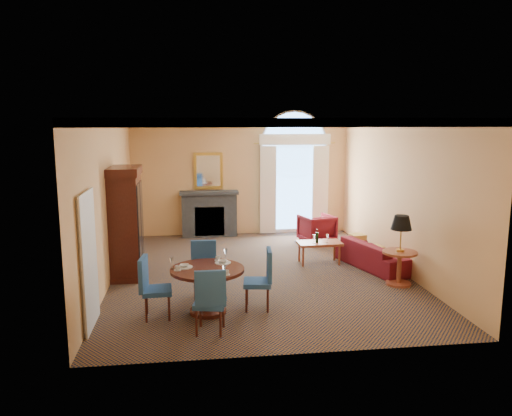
{
  "coord_description": "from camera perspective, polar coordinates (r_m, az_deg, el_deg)",
  "views": [
    {
      "loc": [
        -1.39,
        -10.02,
        3.17
      ],
      "look_at": [
        0.0,
        0.5,
        1.3
      ],
      "focal_mm": 35.0,
      "sensor_mm": 36.0,
      "label": 1
    }
  ],
  "objects": [
    {
      "name": "dining_table",
      "position": [
        8.36,
        -5.57,
        -8.22
      ],
      "size": [
        1.23,
        1.23,
        0.97
      ],
      "color": "#35120C",
      "rests_on": "ground"
    },
    {
      "name": "armoire",
      "position": [
        10.49,
        -14.66,
        -1.79
      ],
      "size": [
        0.65,
        1.15,
        2.25
      ],
      "color": "#35120C",
      "rests_on": "ground"
    },
    {
      "name": "ground",
      "position": [
        10.6,
        0.36,
        -7.4
      ],
      "size": [
        7.5,
        7.5,
        0.0
      ],
      "primitive_type": "plane",
      "color": "#111C37",
      "rests_on": "ground"
    },
    {
      "name": "dining_chair_north",
      "position": [
        9.09,
        -5.94,
        -6.57
      ],
      "size": [
        0.47,
        0.48,
        1.03
      ],
      "rotation": [
        0.0,
        0.0,
        3.13
      ],
      "color": "navy",
      "rests_on": "ground"
    },
    {
      "name": "sofa",
      "position": [
        11.21,
        13.38,
        -5.18
      ],
      "size": [
        1.3,
        2.12,
        0.58
      ],
      "primitive_type": "imported",
      "rotation": [
        0.0,
        0.0,
        1.86
      ],
      "color": "maroon",
      "rests_on": "ground"
    },
    {
      "name": "room_envelope",
      "position": [
        10.8,
        -0.25,
        6.49
      ],
      "size": [
        6.04,
        7.52,
        3.45
      ],
      "color": "#E5AF6D",
      "rests_on": "ground"
    },
    {
      "name": "coffee_table",
      "position": [
        11.25,
        7.25,
        -4.08
      ],
      "size": [
        0.98,
        0.56,
        0.79
      ],
      "rotation": [
        0.0,
        0.0,
        0.02
      ],
      "color": "#9E4B2F",
      "rests_on": "ground"
    },
    {
      "name": "side_table",
      "position": [
        10.03,
        16.18,
        -3.72
      ],
      "size": [
        0.67,
        0.67,
        1.35
      ],
      "color": "#9E4B2F",
      "rests_on": "ground"
    },
    {
      "name": "dining_chair_east",
      "position": [
        8.51,
        0.81,
        -7.67
      ],
      "size": [
        0.52,
        0.52,
        1.03
      ],
      "rotation": [
        0.0,
        0.0,
        1.43
      ],
      "color": "navy",
      "rests_on": "ground"
    },
    {
      "name": "dining_chair_west",
      "position": [
        8.27,
        -11.95,
        -8.44
      ],
      "size": [
        0.51,
        0.5,
        1.03
      ],
      "rotation": [
        0.0,
        0.0,
        -1.51
      ],
      "color": "navy",
      "rests_on": "ground"
    },
    {
      "name": "dining_chair_south",
      "position": [
        7.53,
        -5.26,
        -10.13
      ],
      "size": [
        0.54,
        0.54,
        1.03
      ],
      "rotation": [
        0.0,
        0.0,
        -0.19
      ],
      "color": "navy",
      "rests_on": "ground"
    },
    {
      "name": "armchair",
      "position": [
        13.17,
        6.96,
        -2.36
      ],
      "size": [
        0.98,
        1.0,
        0.74
      ],
      "primitive_type": "imported",
      "rotation": [
        0.0,
        0.0,
        3.42
      ],
      "color": "maroon",
      "rests_on": "ground"
    }
  ]
}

